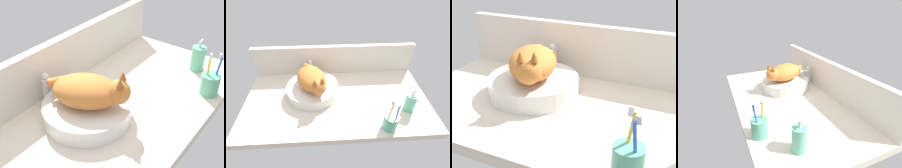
% 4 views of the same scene
% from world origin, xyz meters
% --- Properties ---
extents(ground_plane, '(1.16, 0.63, 0.04)m').
position_xyz_m(ground_plane, '(0.00, 0.00, -0.02)').
color(ground_plane, beige).
extents(backsplash_panel, '(1.16, 0.04, 0.22)m').
position_xyz_m(backsplash_panel, '(0.00, 0.30, 0.11)').
color(backsplash_panel, silver).
rests_on(backsplash_panel, ground_plane).
extents(sink_basin, '(0.33, 0.33, 0.07)m').
position_xyz_m(sink_basin, '(-0.15, 0.05, 0.03)').
color(sink_basin, silver).
rests_on(sink_basin, ground_plane).
extents(cat, '(0.26, 0.31, 0.14)m').
position_xyz_m(cat, '(-0.15, 0.04, 0.13)').
color(cat, '#CC7533').
rests_on(cat, sink_basin).
extents(faucet, '(0.04, 0.12, 0.14)m').
position_xyz_m(faucet, '(-0.17, 0.24, 0.07)').
color(faucet, silver).
rests_on(faucet, ground_plane).
extents(soap_dispenser, '(0.06, 0.06, 0.15)m').
position_xyz_m(soap_dispenser, '(0.43, -0.13, 0.06)').
color(soap_dispenser, '#60B793').
rests_on(soap_dispenser, ground_plane).
extents(toothbrush_cup, '(0.08, 0.08, 0.19)m').
position_xyz_m(toothbrush_cup, '(0.27, -0.25, 0.05)').
color(toothbrush_cup, '#5BB28E').
rests_on(toothbrush_cup, ground_plane).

